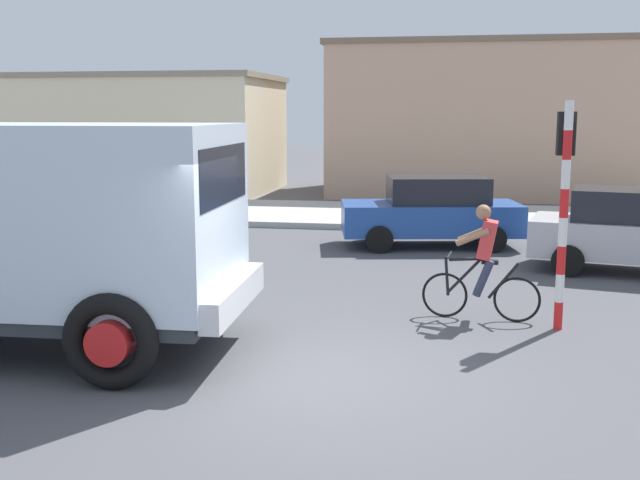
% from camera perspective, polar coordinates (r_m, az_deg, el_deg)
% --- Properties ---
extents(ground_plane, '(120.00, 120.00, 0.00)m').
position_cam_1_polar(ground_plane, '(8.95, -0.82, -10.31)').
color(ground_plane, '#4C4C51').
extents(sidewalk_far, '(80.00, 5.00, 0.16)m').
position_cam_1_polar(sidewalk_far, '(22.17, 5.92, 1.85)').
color(sidewalk_far, '#ADADA8').
rests_on(sidewalk_far, ground).
extents(truck_foreground, '(5.53, 3.03, 2.90)m').
position_cam_1_polar(truck_foreground, '(10.32, -21.05, 1.27)').
color(truck_foreground, silver).
rests_on(truck_foreground, ground).
extents(cyclist, '(1.73, 0.51, 1.72)m').
position_cam_1_polar(cyclist, '(11.40, 12.08, -1.67)').
color(cyclist, black).
rests_on(cyclist, ground).
extents(traffic_light_pole, '(0.24, 0.43, 3.20)m').
position_cam_1_polar(traffic_light_pole, '(11.08, 17.85, 4.06)').
color(traffic_light_pole, red).
rests_on(traffic_light_pole, ground).
extents(car_red_near, '(4.13, 2.14, 1.60)m').
position_cam_1_polar(car_red_near, '(16.71, -21.91, 1.22)').
color(car_red_near, '#234C9E').
rests_on(car_red_near, ground).
extents(car_white_mid, '(4.25, 2.44, 1.60)m').
position_cam_1_polar(car_white_mid, '(17.53, 8.40, 2.17)').
color(car_white_mid, '#234C9E').
rests_on(car_white_mid, ground).
extents(car_far_side, '(4.27, 2.50, 1.60)m').
position_cam_1_polar(car_far_side, '(15.65, 22.79, 0.64)').
color(car_far_side, '#B7B7BC').
rests_on(car_far_side, ground).
extents(building_corner_left, '(12.08, 6.43, 4.42)m').
position_cam_1_polar(building_corner_left, '(30.87, -14.72, 7.73)').
color(building_corner_left, beige).
rests_on(building_corner_left, ground).
extents(building_mid_block, '(12.05, 6.93, 5.51)m').
position_cam_1_polar(building_mid_block, '(29.55, 12.94, 8.79)').
color(building_mid_block, tan).
rests_on(building_mid_block, ground).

